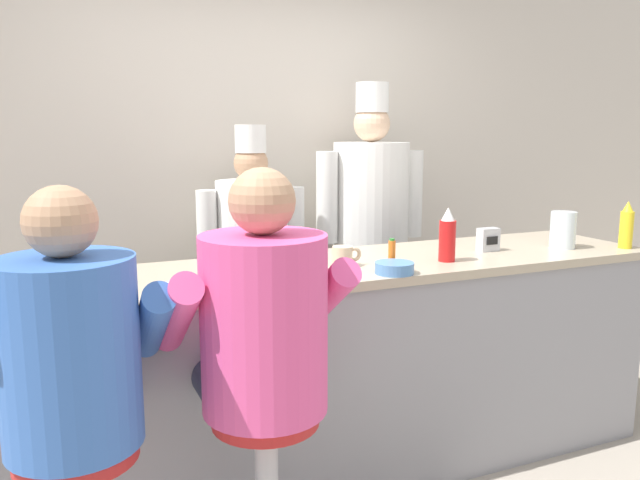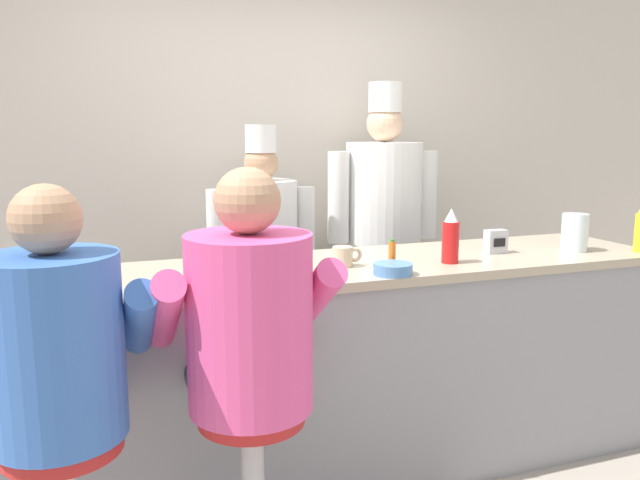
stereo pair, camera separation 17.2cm
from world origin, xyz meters
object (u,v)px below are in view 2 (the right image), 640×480
object	(u,v)px
ketchup_bottle_red	(451,238)
diner_seated_blue	(57,361)
cereal_bowl	(393,269)
coffee_mug_tan	(344,256)
diner_seated_pink	(248,334)
cook_in_whites_far	(383,221)
water_pitcher_clear	(575,232)
hot_sauce_bottle_orange	(392,254)
cook_in_whites_near	(263,253)
napkin_dispenser_chrome	(496,242)
breakfast_plate	(192,283)

from	to	relation	value
ketchup_bottle_red	diner_seated_blue	world-z (taller)	diner_seated_blue
cereal_bowl	coffee_mug_tan	size ratio (longest dim) A/B	1.20
diner_seated_pink	cook_in_whites_far	size ratio (longest dim) A/B	0.79
water_pitcher_clear	cook_in_whites_far	xyz separation A→B (m)	(-0.54, 1.06, -0.06)
water_pitcher_clear	diner_seated_blue	distance (m)	2.42
hot_sauce_bottle_orange	coffee_mug_tan	distance (m)	0.21
diner_seated_blue	hot_sauce_bottle_orange	bearing A→B (deg)	18.61
hot_sauce_bottle_orange	coffee_mug_tan	xyz separation A→B (m)	(-0.18, 0.11, -0.02)
cook_in_whites_near	hot_sauce_bottle_orange	bearing A→B (deg)	-73.83
diner_seated_pink	cook_in_whites_far	bearing A→B (deg)	51.63
napkin_dispenser_chrome	diner_seated_blue	xyz separation A→B (m)	(-1.96, -0.59, -0.15)
napkin_dispenser_chrome	diner_seated_pink	bearing A→B (deg)	-156.89
cook_in_whites_far	diner_seated_pink	bearing A→B (deg)	-128.37
hot_sauce_bottle_orange	cereal_bowl	xyz separation A→B (m)	(-0.05, -0.11, -0.04)
breakfast_plate	cook_in_whites_near	size ratio (longest dim) A/B	0.17
water_pitcher_clear	cook_in_whites_near	xyz separation A→B (m)	(-1.34, 1.00, -0.20)
cook_in_whites_near	breakfast_plate	bearing A→B (deg)	-117.10
ketchup_bottle_red	cereal_bowl	xyz separation A→B (m)	(-0.35, -0.12, -0.09)
cereal_bowl	coffee_mug_tan	world-z (taller)	coffee_mug_tan
breakfast_plate	cook_in_whites_far	size ratio (longest dim) A/B	0.15
water_pitcher_clear	cook_in_whites_far	size ratio (longest dim) A/B	0.10
coffee_mug_tan	cook_in_whites_near	distance (m)	0.97
hot_sauce_bottle_orange	cook_in_whites_near	size ratio (longest dim) A/B	0.08
water_pitcher_clear	cereal_bowl	world-z (taller)	water_pitcher_clear
ketchup_bottle_red	napkin_dispenser_chrome	xyz separation A→B (m)	(0.33, 0.13, -0.06)
diner_seated_pink	cook_in_whites_far	world-z (taller)	cook_in_whites_far
coffee_mug_tan	cereal_bowl	bearing A→B (deg)	-58.06
cook_in_whites_far	ketchup_bottle_red	bearing A→B (deg)	-99.85
hot_sauce_bottle_orange	diner_seated_blue	xyz separation A→B (m)	(-1.33, -0.45, -0.15)
breakfast_plate	hot_sauce_bottle_orange	bearing A→B (deg)	2.69
napkin_dispenser_chrome	cook_in_whites_far	size ratio (longest dim) A/B	0.06
coffee_mug_tan	cook_in_whites_near	bearing A→B (deg)	97.42
cereal_bowl	napkin_dispenser_chrome	distance (m)	0.72
water_pitcher_clear	breakfast_plate	distance (m)	1.90
hot_sauce_bottle_orange	cereal_bowl	distance (m)	0.12
breakfast_plate	diner_seated_pink	bearing A→B (deg)	-73.49
ketchup_bottle_red	coffee_mug_tan	bearing A→B (deg)	169.22
water_pitcher_clear	diner_seated_blue	size ratio (longest dim) A/B	0.13
ketchup_bottle_red	water_pitcher_clear	bearing A→B (deg)	3.28
napkin_dispenser_chrome	cereal_bowl	bearing A→B (deg)	-159.84
cook_in_whites_near	cook_in_whites_far	xyz separation A→B (m)	(0.80, 0.06, 0.14)
water_pitcher_clear	cook_in_whites_near	world-z (taller)	cook_in_whites_near
diner_seated_blue	cook_in_whites_far	world-z (taller)	cook_in_whites_far
diner_seated_pink	water_pitcher_clear	bearing A→B (deg)	15.82
coffee_mug_tan	diner_seated_pink	xyz separation A→B (m)	(-0.56, -0.55, -0.12)
ketchup_bottle_red	cook_in_whites_far	distance (m)	1.12
ketchup_bottle_red	breakfast_plate	bearing A→B (deg)	-177.19
coffee_mug_tan	napkin_dispenser_chrome	size ratio (longest dim) A/B	1.19
napkin_dispenser_chrome	breakfast_plate	bearing A→B (deg)	-173.03
ketchup_bottle_red	coffee_mug_tan	world-z (taller)	ketchup_bottle_red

